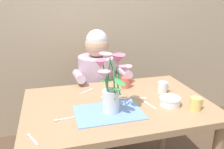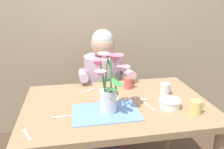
{
  "view_description": "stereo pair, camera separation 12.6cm",
  "coord_description": "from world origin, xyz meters",
  "views": [
    {
      "loc": [
        -0.41,
        -1.34,
        1.41
      ],
      "look_at": [
        -0.02,
        0.05,
        0.92
      ],
      "focal_mm": 37.57,
      "sensor_mm": 36.0,
      "label": 1
    },
    {
      "loc": [
        -0.28,
        -1.36,
        1.41
      ],
      "look_at": [
        -0.02,
        0.05,
        0.92
      ],
      "focal_mm": 37.57,
      "sensor_mm": 36.0,
      "label": 2
    }
  ],
  "objects": [
    {
      "name": "ceramic_mug",
      "position": [
        0.36,
        0.07,
        0.78
      ],
      "size": [
        0.09,
        0.07,
        0.08
      ],
      "color": "silver",
      "rests_on": "dining_table"
    },
    {
      "name": "wood_panel_backdrop",
      "position": [
        0.0,
        1.05,
        1.25
      ],
      "size": [
        4.0,
        0.1,
        2.5
      ],
      "primitive_type": "cube",
      "color": "tan",
      "rests_on": "ground_plane"
    },
    {
      "name": "spoon_2",
      "position": [
        -0.37,
        -0.13,
        0.74
      ],
      "size": [
        0.12,
        0.03,
        0.01
      ],
      "color": "silver",
      "rests_on": "dining_table"
    },
    {
      "name": "dinner_knife",
      "position": [
        -0.0,
        0.06,
        0.74
      ],
      "size": [
        0.18,
        0.11,
        0.0
      ],
      "primitive_type": "cube",
      "rotation": [
        0.0,
        0.0,
        -0.49
      ],
      "color": "silver",
      "rests_on": "dining_table"
    },
    {
      "name": "spoon_4",
      "position": [
        -0.53,
        -0.27,
        0.74
      ],
      "size": [
        0.06,
        0.11,
        0.01
      ],
      "color": "silver",
      "rests_on": "dining_table"
    },
    {
      "name": "striped_placemat",
      "position": [
        -0.09,
        -0.12,
        0.74
      ],
      "size": [
        0.4,
        0.28,
        0.0
      ],
      "primitive_type": "cube",
      "color": "#6B93D1",
      "rests_on": "dining_table"
    },
    {
      "name": "seated_person",
      "position": [
        0.0,
        0.62,
        0.56
      ],
      "size": [
        0.45,
        0.47,
        1.14
      ],
      "rotation": [
        0.0,
        0.0,
        0.02
      ],
      "color": "#4C4C56",
      "rests_on": "ground_plane"
    },
    {
      "name": "flower_vase",
      "position": [
        -0.07,
        -0.12,
        0.92
      ],
      "size": [
        0.25,
        0.22,
        0.37
      ],
      "color": "silver",
      "rests_on": "dining_table"
    },
    {
      "name": "dining_table",
      "position": [
        0.0,
        0.0,
        0.64
      ],
      "size": [
        1.2,
        0.8,
        0.74
      ],
      "color": "#9E7A56",
      "rests_on": "ground_plane"
    },
    {
      "name": "spoon_0",
      "position": [
        0.18,
        0.02,
        0.74
      ],
      "size": [
        0.11,
        0.08,
        0.01
      ],
      "color": "silver",
      "rests_on": "dining_table"
    },
    {
      "name": "coffee_cup",
      "position": [
        0.14,
        0.24,
        0.78
      ],
      "size": [
        0.09,
        0.07,
        0.08
      ],
      "color": "#CC564C",
      "rests_on": "dining_table"
    },
    {
      "name": "tea_cup",
      "position": [
        0.43,
        -0.22,
        0.78
      ],
      "size": [
        0.09,
        0.07,
        0.08
      ],
      "color": "#E5C666",
      "rests_on": "dining_table"
    },
    {
      "name": "spoon_3",
      "position": [
        0.18,
        -0.08,
        0.74
      ],
      "size": [
        0.04,
        0.12,
        0.01
      ],
      "color": "silver",
      "rests_on": "dining_table"
    },
    {
      "name": "ceramic_bowl",
      "position": [
        0.31,
        -0.13,
        0.77
      ],
      "size": [
        0.14,
        0.14,
        0.06
      ],
      "color": "white",
      "rests_on": "dining_table"
    },
    {
      "name": "spoon_1",
      "position": [
        -0.15,
        0.24,
        0.74
      ],
      "size": [
        0.11,
        0.08,
        0.01
      ],
      "color": "silver",
      "rests_on": "dining_table"
    }
  ]
}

